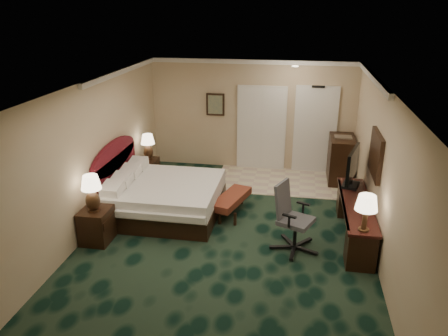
% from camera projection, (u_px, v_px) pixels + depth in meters
% --- Properties ---
extents(floor, '(5.00, 7.50, 0.00)m').
position_uv_depth(floor, '(226.00, 240.00, 7.75)').
color(floor, black).
rests_on(floor, ground).
extents(ceiling, '(5.00, 7.50, 0.00)m').
position_uv_depth(ceiling, '(227.00, 89.00, 6.79)').
color(ceiling, white).
rests_on(ceiling, wall_back).
extents(wall_back, '(5.00, 0.00, 2.70)m').
position_uv_depth(wall_back, '(252.00, 116.00, 10.72)').
color(wall_back, tan).
rests_on(wall_back, ground).
extents(wall_front, '(5.00, 0.00, 2.70)m').
position_uv_depth(wall_front, '(156.00, 321.00, 3.82)').
color(wall_front, tan).
rests_on(wall_front, ground).
extents(wall_left, '(0.00, 7.50, 2.70)m').
position_uv_depth(wall_left, '(87.00, 161.00, 7.67)').
color(wall_left, tan).
rests_on(wall_left, ground).
extents(wall_right, '(0.00, 7.50, 2.70)m').
position_uv_depth(wall_right, '(383.00, 179.00, 6.87)').
color(wall_right, tan).
rests_on(wall_right, ground).
extents(crown_molding, '(5.00, 7.50, 0.10)m').
position_uv_depth(crown_molding, '(227.00, 92.00, 6.81)').
color(crown_molding, white).
rests_on(crown_molding, wall_back).
extents(tile_patch, '(3.20, 1.70, 0.01)m').
position_uv_depth(tile_patch, '(284.00, 181.00, 10.28)').
color(tile_patch, beige).
rests_on(tile_patch, ground).
extents(headboard, '(0.12, 2.00, 1.40)m').
position_uv_depth(headboard, '(116.00, 174.00, 8.81)').
color(headboard, '#530D12').
rests_on(headboard, ground).
extents(entry_door, '(1.02, 0.06, 2.18)m').
position_uv_depth(entry_door, '(315.00, 131.00, 10.56)').
color(entry_door, white).
rests_on(entry_door, ground).
extents(closet_doors, '(1.20, 0.06, 2.10)m').
position_uv_depth(closet_doors, '(261.00, 128.00, 10.75)').
color(closet_doors, silver).
rests_on(closet_doors, ground).
extents(wall_art, '(0.45, 0.06, 0.55)m').
position_uv_depth(wall_art, '(215.00, 104.00, 10.74)').
color(wall_art, '#566962').
rests_on(wall_art, wall_back).
extents(wall_mirror, '(0.05, 0.95, 0.75)m').
position_uv_depth(wall_mirror, '(376.00, 155.00, 7.36)').
color(wall_mirror, white).
rests_on(wall_mirror, wall_right).
extents(bed, '(2.09, 1.93, 0.66)m').
position_uv_depth(bed, '(166.00, 198.00, 8.62)').
color(bed, white).
rests_on(bed, ground).
extents(nightstand_near, '(0.49, 0.56, 0.61)m').
position_uv_depth(nightstand_near, '(97.00, 225.00, 7.63)').
color(nightstand_near, black).
rests_on(nightstand_near, ground).
extents(nightstand_far, '(0.43, 0.49, 0.53)m').
position_uv_depth(nightstand_far, '(148.00, 170.00, 10.24)').
color(nightstand_far, black).
rests_on(nightstand_far, ground).
extents(lamp_near, '(0.39, 0.39, 0.65)m').
position_uv_depth(lamp_near, '(92.00, 193.00, 7.38)').
color(lamp_near, black).
rests_on(lamp_near, nightstand_near).
extents(lamp_far, '(0.36, 0.36, 0.60)m').
position_uv_depth(lamp_far, '(148.00, 147.00, 10.07)').
color(lamp_far, black).
rests_on(lamp_far, nightstand_far).
extents(bed_bench, '(0.71, 1.22, 0.39)m').
position_uv_depth(bed_bench, '(231.00, 204.00, 8.67)').
color(bed_bench, brown).
rests_on(bed_bench, ground).
extents(desk, '(0.50, 2.33, 0.67)m').
position_uv_depth(desk, '(355.00, 220.00, 7.75)').
color(desk, black).
rests_on(desk, ground).
extents(tv, '(0.34, 0.94, 0.75)m').
position_uv_depth(tv, '(352.00, 168.00, 8.19)').
color(tv, black).
rests_on(tv, desk).
extents(desk_lamp, '(0.36, 0.36, 0.60)m').
position_uv_depth(desk_lamp, '(366.00, 213.00, 6.61)').
color(desk_lamp, black).
rests_on(desk_lamp, desk).
extents(desk_chair, '(0.88, 0.86, 1.17)m').
position_uv_depth(desk_chair, '(296.00, 218.00, 7.27)').
color(desk_chair, '#4F4F4F').
rests_on(desk_chair, ground).
extents(minibar, '(0.56, 1.00, 1.06)m').
position_uv_depth(minibar, '(341.00, 159.00, 10.16)').
color(minibar, black).
rests_on(minibar, ground).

